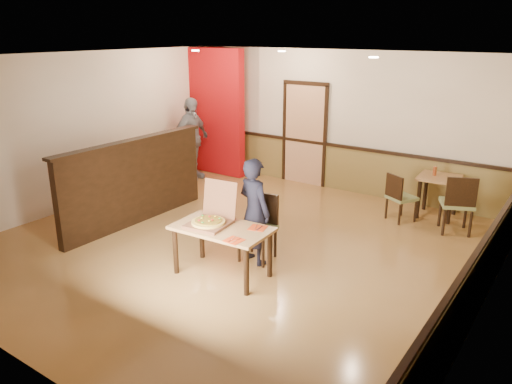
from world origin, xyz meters
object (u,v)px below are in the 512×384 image
main_table (222,235)px  diner_chair (260,224)px  side_chair_right (458,202)px  passerby (191,139)px  pizza_box (211,219)px  side_chair_left (399,196)px  condiment (435,171)px  diner (254,211)px  side_table (439,186)px

main_table → diner_chair: 0.74m
side_chair_right → passerby: bearing=-23.1°
passerby → pizza_box: (3.21, -3.20, -0.13)m
side_chair_left → condiment: (0.38, 0.63, 0.36)m
condiment → diner_chair: bearing=-115.4°
diner_chair → pizza_box: size_ratio=1.43×
diner_chair → diner: size_ratio=0.62×
side_chair_right → condiment: bearing=-72.0°
pizza_box → condiment: pizza_box is taller
diner_chair → side_chair_left: diner_chair is taller
diner → diner_chair: bearing=-71.0°
side_chair_left → side_chair_right: side_chair_right is taller
passerby → diner_chair: bearing=-126.8°
diner_chair → passerby: bearing=137.9°
main_table → diner: (0.12, 0.58, 0.17)m
side_table → condiment: bearing=166.6°
side_chair_left → diner: size_ratio=0.55×
main_table → condiment: bearing=64.2°
diner_chair → side_chair_left: (1.14, 2.57, -0.06)m
side_chair_left → side_table: bearing=-98.8°
diner → passerby: size_ratio=0.85×
diner → condiment: diner is taller
pizza_box → main_table: bearing=-5.4°
side_chair_left → condiment: 0.82m
pizza_box → side_table: bearing=56.9°
diner_chair → condiment: 3.55m
main_table → pizza_box: size_ratio=2.03×
diner → condiment: (1.50, 3.35, 0.05)m
main_table → condiment: condiment is taller
passerby → pizza_box: bearing=-136.5°
side_chair_left → pizza_box: bearing=96.5°
side_chair_right → side_chair_left: bearing=-24.9°
condiment → side_chair_right: bearing=-47.9°
side_table → diner: size_ratio=0.48×
side_chair_right → passerby: (-5.59, -0.10, 0.36)m
side_chair_right → passerby: 5.60m
side_chair_right → passerby: passerby is taller
side_chair_right → main_table: bearing=32.1°
main_table → side_table: side_table is taller
side_table → pizza_box: bearing=-115.9°
side_table → passerby: bearing=-172.1°
main_table → passerby: passerby is taller
passerby → side_table: bearing=-83.7°
diner_chair → side_chair_left: 2.81m
diner → side_chair_left: bearing=-98.4°
diner_chair → side_table: size_ratio=1.28×
diner_chair → condiment: diner_chair is taller
main_table → side_table: (1.72, 3.91, -0.03)m
side_chair_right → side_table: side_chair_right is taller
diner_chair → main_table: bearing=-104.9°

